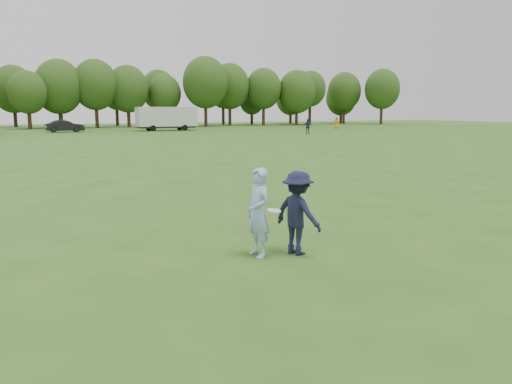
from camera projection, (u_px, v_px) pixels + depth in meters
ground at (229, 263)px, 9.29m from camera, size 200.00×200.00×0.00m
thrower at (258, 212)px, 9.58m from camera, size 0.47×0.67×1.72m
defender at (298, 213)px, 9.73m from camera, size 0.93×1.21×1.65m
player_far_b at (308, 127)px, 58.32m from camera, size 1.01×1.06×1.76m
player_far_c at (337, 123)px, 75.87m from camera, size 1.05×0.98×1.81m
player_far_d at (151, 124)px, 67.29m from camera, size 1.71×1.17×1.77m
car_f at (65, 126)px, 63.32m from camera, size 4.78×1.97×1.54m
field_cone at (272, 135)px, 52.76m from camera, size 0.28×0.28×0.30m
disc_in_play at (274, 211)px, 9.44m from camera, size 0.30×0.30×0.07m
cargo_trailer at (166, 118)px, 67.93m from camera, size 9.00×2.75×3.20m
treeline at (58, 88)px, 77.94m from camera, size 130.35×18.39×11.74m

